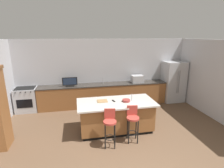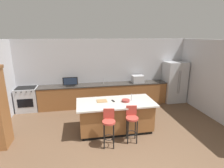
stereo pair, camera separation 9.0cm
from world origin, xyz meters
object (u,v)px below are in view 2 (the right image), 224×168
(range_oven, at_px, (27,99))
(bar_stool_right, at_px, (132,121))
(cell_phone, at_px, (100,100))
(bar_stool_left, at_px, (109,125))
(microwave, at_px, (138,79))
(cutting_board, at_px, (102,101))
(tv_monitor, at_px, (70,82))
(fruit_bowl, at_px, (126,101))
(tv_remote, at_px, (113,101))
(kitchen_island, at_px, (116,116))
(refrigerator, at_px, (174,82))

(range_oven, relative_size, bar_stool_right, 0.93)
(cell_phone, bearing_deg, bar_stool_left, -51.66)
(microwave, bearing_deg, cutting_board, -132.30)
(range_oven, xyz_separation_m, tv_monitor, (1.66, -0.05, 0.61))
(fruit_bowl, bearing_deg, bar_stool_left, -131.66)
(cutting_board, bearing_deg, tv_monitor, 117.27)
(microwave, relative_size, tv_monitor, 0.84)
(tv_monitor, distance_m, cutting_board, 2.15)
(range_oven, xyz_separation_m, tv_remote, (2.98, -2.02, 0.48))
(range_oven, height_order, tv_remote, tv_remote)
(microwave, distance_m, tv_monitor, 2.77)
(cutting_board, bearing_deg, bar_stool_right, -47.80)
(microwave, bearing_deg, tv_remote, -125.69)
(tv_remote, bearing_deg, microwave, 41.75)
(kitchen_island, height_order, microwave, microwave)
(microwave, xyz_separation_m, cell_phone, (-1.82, -1.89, -0.13))
(refrigerator, bearing_deg, range_oven, 179.36)
(range_oven, relative_size, tv_monitor, 1.63)
(bar_stool_right, xyz_separation_m, cutting_board, (-0.71, 0.78, 0.33))
(refrigerator, distance_m, bar_stool_right, 3.82)
(kitchen_island, xyz_separation_m, cutting_board, (-0.40, 0.12, 0.46))
(fruit_bowl, distance_m, cell_phone, 0.77)
(fruit_bowl, height_order, tv_remote, fruit_bowl)
(bar_stool_right, relative_size, tv_remote, 5.89)
(refrigerator, height_order, cutting_board, refrigerator)
(tv_monitor, distance_m, cell_phone, 2.07)
(kitchen_island, bearing_deg, tv_remote, 136.11)
(kitchen_island, relative_size, refrigerator, 1.32)
(bar_stool_right, relative_size, cutting_board, 3.31)
(kitchen_island, height_order, fruit_bowl, fruit_bowl)
(cutting_board, bearing_deg, bar_stool_left, -86.11)
(tv_monitor, bearing_deg, cutting_board, -62.73)
(bar_stool_left, bearing_deg, microwave, 68.46)
(cell_phone, xyz_separation_m, cutting_board, (0.04, -0.07, 0.01))
(bar_stool_right, bearing_deg, kitchen_island, 122.78)
(range_oven, relative_size, cutting_board, 3.08)
(tv_monitor, height_order, tv_remote, tv_monitor)
(bar_stool_right, distance_m, cutting_board, 1.11)
(bar_stool_right, xyz_separation_m, cell_phone, (-0.75, 0.85, 0.33))
(kitchen_island, relative_size, cell_phone, 15.38)
(kitchen_island, bearing_deg, tv_monitor, 124.26)
(bar_stool_left, bearing_deg, kitchen_island, 75.64)
(tv_monitor, bearing_deg, microwave, 1.07)
(kitchen_island, height_order, tv_monitor, tv_monitor)
(tv_monitor, height_order, bar_stool_right, tv_monitor)
(refrigerator, height_order, bar_stool_right, refrigerator)
(refrigerator, bearing_deg, tv_remote, -147.76)
(bar_stool_left, distance_m, tv_remote, 0.93)
(range_oven, xyz_separation_m, microwave, (4.43, 0.00, 0.60))
(range_oven, bearing_deg, refrigerator, -0.64)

